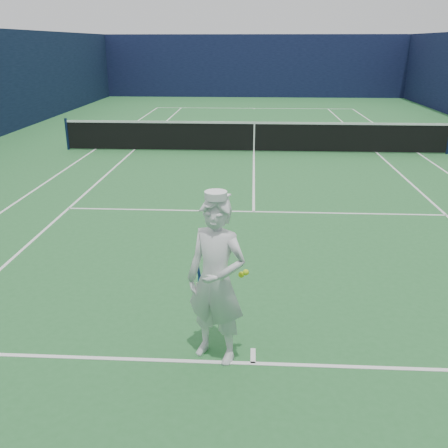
# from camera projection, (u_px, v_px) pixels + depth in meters

# --- Properties ---
(ground) EXTENTS (80.00, 80.00, 0.00)m
(ground) POSITION_uv_depth(u_px,v_px,m) (254.00, 152.00, 16.88)
(ground) COLOR #286932
(ground) RESTS_ON ground
(court_markings) EXTENTS (11.03, 23.83, 0.01)m
(court_markings) POSITION_uv_depth(u_px,v_px,m) (254.00, 152.00, 16.88)
(court_markings) COLOR white
(court_markings) RESTS_ON ground
(windscreen_fence) EXTENTS (20.12, 36.12, 4.00)m
(windscreen_fence) POSITION_uv_depth(u_px,v_px,m) (255.00, 91.00, 16.19)
(windscreen_fence) COLOR black
(windscreen_fence) RESTS_ON ground
(tennis_net) EXTENTS (12.88, 0.09, 1.07)m
(tennis_net) POSITION_uv_depth(u_px,v_px,m) (254.00, 135.00, 16.69)
(tennis_net) COLOR #141E4C
(tennis_net) RESTS_ON ground
(tennis_player) EXTENTS (0.84, 0.77, 2.02)m
(tennis_player) POSITION_uv_depth(u_px,v_px,m) (216.00, 281.00, 5.54)
(tennis_player) COLOR white
(tennis_player) RESTS_ON ground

